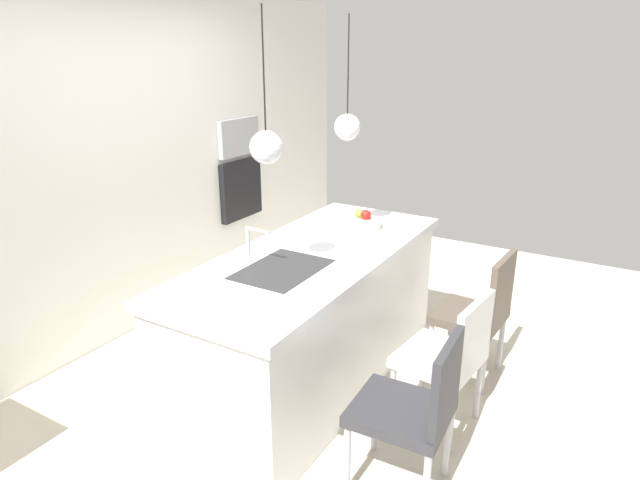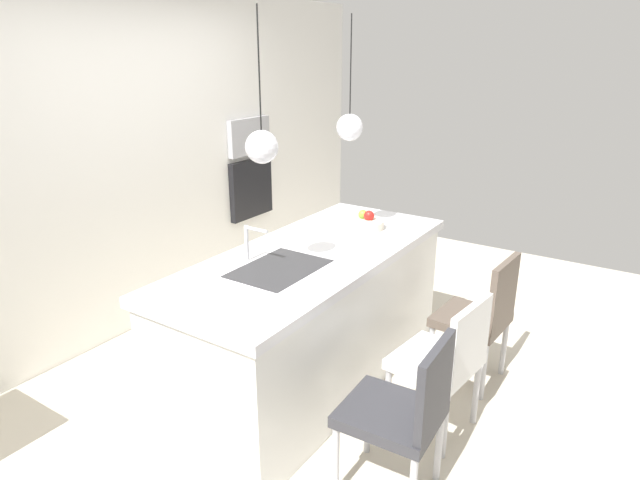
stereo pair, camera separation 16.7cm
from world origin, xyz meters
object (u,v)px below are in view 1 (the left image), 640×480
at_px(chair_near, 414,407).
at_px(fruit_bowl, 363,222).
at_px(microwave, 238,137).
at_px(chair_far, 480,310).
at_px(oven, 240,189).
at_px(chair_middle, 449,354).

bearing_deg(chair_near, fruit_bowl, 36.17).
height_order(microwave, chair_far, microwave).
distance_m(oven, chair_middle, 2.86).
bearing_deg(chair_near, chair_middle, 0.59).
bearing_deg(fruit_bowl, oven, 67.74).
distance_m(fruit_bowl, chair_near, 1.57).
height_order(fruit_bowl, chair_far, fruit_bowl).
bearing_deg(chair_near, oven, 53.26).
distance_m(oven, chair_far, 2.63).
bearing_deg(chair_far, microwave, 74.65).
height_order(fruit_bowl, oven, oven).
height_order(fruit_bowl, microwave, microwave).
bearing_deg(chair_far, oven, 74.65).
bearing_deg(fruit_bowl, chair_far, -91.50).
bearing_deg(oven, chair_middle, -117.63).
bearing_deg(microwave, chair_far, -105.35).
height_order(chair_near, chair_middle, chair_near).
bearing_deg(microwave, chair_near, -126.74).
height_order(microwave, oven, microwave).
bearing_deg(fruit_bowl, chair_near, -143.83).
bearing_deg(microwave, fruit_bowl, -112.26).
relative_size(fruit_bowl, chair_far, 0.30).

